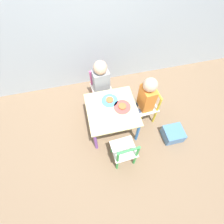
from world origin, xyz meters
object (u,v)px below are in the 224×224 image
at_px(chair_pink, 101,88).
at_px(plate_back, 110,100).
at_px(chair_yellow, 147,106).
at_px(chair_green, 124,152).
at_px(storage_bin, 173,134).
at_px(kids_table, 112,112).
at_px(plate_right, 122,107).
at_px(child_back, 102,81).
at_px(child_right, 145,98).

relative_size(chair_pink, plate_back, 2.68).
height_order(chair_yellow, chair_green, same).
relative_size(chair_pink, storage_bin, 2.20).
height_order(kids_table, plate_right, plate_right).
bearing_deg(chair_yellow, storage_bin, 29.79).
height_order(child_back, plate_right, child_back).
xyz_separation_m(chair_yellow, child_back, (-0.51, 0.38, 0.20)).
bearing_deg(child_back, chair_green, -90.95).
xyz_separation_m(child_right, plate_right, (-0.29, -0.03, -0.03)).
relative_size(chair_pink, child_right, 0.68).
xyz_separation_m(chair_yellow, storage_bin, (0.25, -0.37, -0.19)).
height_order(chair_green, storage_bin, chair_green).
distance_m(child_right, child_back, 0.59).
relative_size(child_back, plate_back, 3.85).
bearing_deg(kids_table, chair_pink, 95.34).
bearing_deg(storage_bin, child_back, 135.83).
bearing_deg(kids_table, chair_yellow, 4.66).
bearing_deg(plate_right, plate_back, 135.00).
relative_size(child_back, storage_bin, 3.15).
bearing_deg(chair_green, storage_bin, -171.88).
xyz_separation_m(chair_yellow, child_right, (-0.06, -0.00, 0.20)).
bearing_deg(plate_right, chair_pink, 109.44).
bearing_deg(chair_pink, plate_back, -88.15).
distance_m(chair_yellow, chair_green, 0.68).
bearing_deg(chair_green, chair_pink, -89.11).
bearing_deg(storage_bin, chair_pink, 133.82).
relative_size(chair_green, child_right, 0.68).
distance_m(chair_green, storage_bin, 0.74).
height_order(child_back, storage_bin, child_back).
xyz_separation_m(plate_back, storage_bin, (0.73, -0.45, -0.35)).
distance_m(chair_green, child_right, 0.67).
relative_size(child_right, child_back, 1.02).
bearing_deg(child_back, plate_right, -74.00).
distance_m(chair_yellow, storage_bin, 0.49).
bearing_deg(child_right, storage_bin, 36.03).
distance_m(kids_table, storage_bin, 0.85).
distance_m(chair_green, plate_right, 0.51).
height_order(kids_table, chair_pink, chair_pink).
distance_m(kids_table, child_right, 0.43).
bearing_deg(chair_pink, storage_bin, -51.52).
height_order(chair_green, child_right, child_right).
height_order(kids_table, child_back, child_back).
bearing_deg(plate_back, chair_green, -87.18).
xyz_separation_m(child_right, plate_back, (-0.41, 0.09, -0.03)).
relative_size(chair_yellow, plate_back, 2.68).
bearing_deg(child_right, child_back, -134.66).
bearing_deg(child_right, chair_yellow, 90.00).
bearing_deg(kids_table, plate_right, 0.00).
relative_size(kids_table, child_right, 0.75).
bearing_deg(chair_yellow, plate_right, -88.38).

